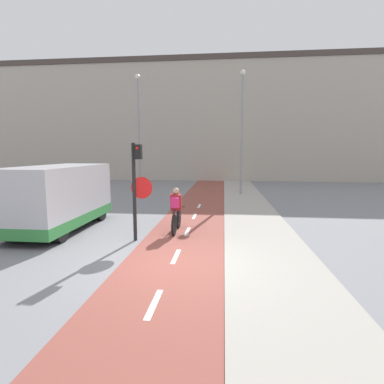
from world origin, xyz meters
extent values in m
plane|color=gray|center=(0.00, 0.00, 0.00)|extent=(120.00, 120.00, 0.00)
cube|color=brown|center=(0.00, 0.00, 0.01)|extent=(2.54, 60.00, 0.02)
cube|color=white|center=(0.00, -2.00, 0.02)|extent=(0.12, 1.10, 0.00)
cube|color=white|center=(0.00, 0.50, 0.02)|extent=(0.12, 1.10, 0.00)
cube|color=white|center=(0.00, 3.00, 0.02)|extent=(0.12, 1.10, 0.00)
cube|color=white|center=(0.00, 5.50, 0.02)|extent=(0.12, 1.10, 0.00)
cube|color=white|center=(0.00, 8.00, 0.02)|extent=(0.12, 1.10, 0.00)
cube|color=#A8A399|center=(2.47, 0.00, 0.03)|extent=(2.40, 60.00, 0.05)
cube|color=#B2A899|center=(0.00, 24.22, 5.58)|extent=(60.00, 5.00, 11.16)
cube|color=#473D38|center=(0.00, 24.22, 11.41)|extent=(60.00, 5.20, 0.50)
cylinder|color=black|center=(-1.50, 1.87, 1.51)|extent=(0.11, 0.11, 3.02)
cube|color=black|center=(-1.35, 1.87, 2.75)|extent=(0.20, 0.20, 0.44)
sphere|color=red|center=(-1.35, 1.76, 2.86)|extent=(0.09, 0.09, 0.09)
cone|color=red|center=(-1.27, 1.86, 1.66)|extent=(0.67, 0.01, 0.67)
cone|color=silver|center=(-1.27, 1.87, 1.66)|extent=(0.60, 0.02, 0.60)
cylinder|color=gray|center=(-4.33, 12.38, 3.70)|extent=(0.14, 0.14, 7.40)
sphere|color=silver|center=(-4.33, 12.38, 7.50)|extent=(0.36, 0.36, 0.36)
cylinder|color=gray|center=(2.34, 12.66, 3.77)|extent=(0.14, 0.14, 7.54)
sphere|color=silver|center=(2.34, 12.66, 7.65)|extent=(0.36, 0.36, 0.36)
cylinder|color=black|center=(-0.38, 2.51, 0.35)|extent=(0.07, 0.70, 0.70)
cylinder|color=black|center=(-0.38, 3.52, 0.35)|extent=(0.07, 0.70, 0.70)
cylinder|color=black|center=(-0.38, 3.21, 0.54)|extent=(0.04, 0.65, 0.44)
cylinder|color=black|center=(-0.38, 2.74, 0.55)|extent=(0.04, 0.34, 0.46)
cylinder|color=black|center=(-0.38, 3.05, 0.76)|extent=(0.04, 0.94, 0.07)
cylinder|color=black|center=(-0.38, 2.70, 0.34)|extent=(0.04, 0.39, 0.05)
cylinder|color=black|center=(-0.38, 3.52, 0.79)|extent=(0.46, 0.03, 0.03)
cube|color=maroon|center=(-0.38, 2.94, 1.06)|extent=(0.36, 0.31, 0.59)
sphere|color=tan|center=(-0.38, 2.98, 1.43)|extent=(0.22, 0.22, 0.22)
cylinder|color=#232328|center=(-0.48, 2.91, 0.60)|extent=(0.04, 0.07, 0.44)
cylinder|color=#232328|center=(-0.28, 2.91, 0.60)|extent=(0.04, 0.07, 0.44)
cube|color=#DB286B|center=(-0.38, 2.76, 1.08)|extent=(0.28, 0.23, 0.39)
cube|color=#B7B7BC|center=(-4.55, 2.92, 1.26)|extent=(1.91, 4.64, 2.02)
cube|color=#33843D|center=(-4.55, 2.92, 0.42)|extent=(1.92, 4.65, 0.36)
cube|color=black|center=(-4.55, 5.22, 1.61)|extent=(1.72, 0.04, 0.70)
cylinder|color=black|center=(-5.41, 4.43, 0.35)|extent=(0.18, 0.70, 0.70)
cylinder|color=black|center=(-3.69, 4.43, 0.35)|extent=(0.18, 0.70, 0.70)
cylinder|color=black|center=(-5.41, 1.42, 0.35)|extent=(0.18, 0.70, 0.70)
cylinder|color=black|center=(-3.69, 1.42, 0.35)|extent=(0.18, 0.70, 0.70)
camera|label=1|loc=(1.22, -6.99, 2.74)|focal=28.00mm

